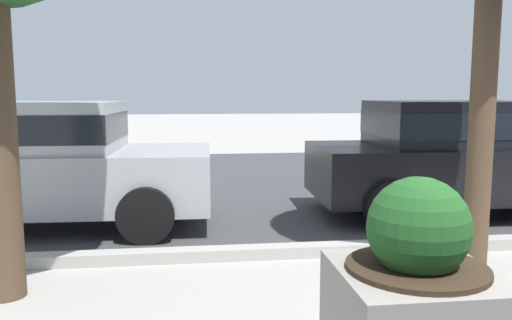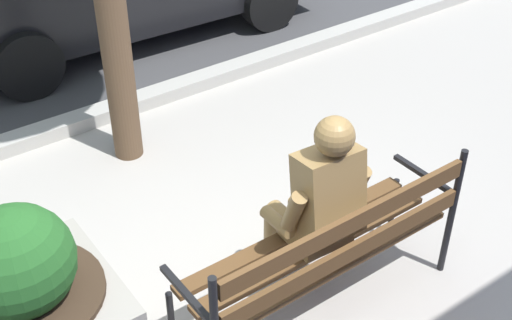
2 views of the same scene
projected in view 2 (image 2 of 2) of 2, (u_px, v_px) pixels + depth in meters
The scene contains 3 objects.
curb_stone at pixel (85, 119), 5.99m from camera, with size 60.00×0.20×0.12m, color #B2AFA8.
park_bench at pixel (328, 248), 3.95m from camera, with size 1.80×0.54×0.95m.
bronze_statue_seated at pixel (314, 208), 4.05m from camera, with size 0.67×0.76×1.37m.
Camera 2 is at (-1.76, -2.10, 3.24)m, focal length 48.55 mm.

